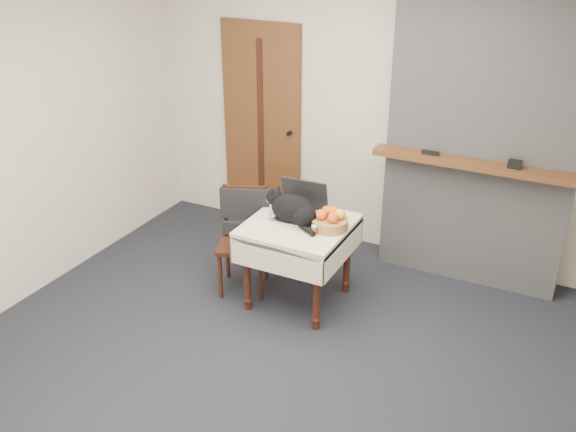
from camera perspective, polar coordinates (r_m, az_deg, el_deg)
name	(u,v)px	position (r m, az deg, el deg)	size (l,w,h in m)	color
ground	(278,361)	(4.67, -0.92, -12.78)	(4.50, 4.50, 0.00)	black
room_shell	(309,103)	(4.24, 1.87, 9.99)	(4.52, 4.01, 2.61)	beige
door	(262,127)	(6.27, -2.32, 7.90)	(0.82, 0.10, 2.00)	brown
chimney	(484,132)	(5.39, 16.99, 7.15)	(1.62, 0.48, 2.60)	gray
side_table	(298,236)	(5.03, 0.93, -1.81)	(0.78, 0.78, 0.70)	#38140F
laptop	(300,208)	(5.06, 1.06, 0.68)	(0.40, 0.35, 0.29)	#B7B7BC
cat	(294,210)	(4.94, 0.50, 0.56)	(0.51, 0.31, 0.26)	black
cream_jar	(267,214)	(5.05, -1.84, 0.15)	(0.06, 0.06, 0.07)	white
pill_bottle	(314,230)	(4.79, 2.34, -1.26)	(0.04, 0.04, 0.08)	#A54214
fruit_basket	(330,221)	(4.89, 3.76, -0.41)	(0.28, 0.28, 0.16)	#A67B43
desk_clutter	(323,226)	(4.94, 3.09, -0.90)	(0.13, 0.01, 0.01)	black
chair	(244,224)	(5.30, -3.93, -0.72)	(0.51, 0.50, 0.88)	#38140F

